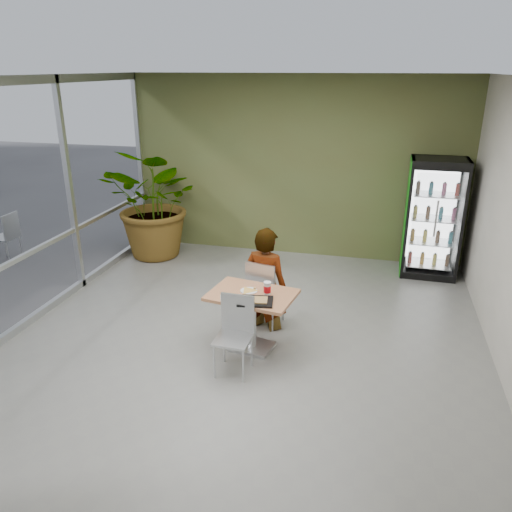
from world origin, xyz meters
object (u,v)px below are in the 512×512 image
object	(u,v)px
potted_plant	(158,203)
cafeteria_tray	(255,301)
soda_cup	(267,288)
seated_woman	(266,288)
chair_near	(235,328)
beverage_fridge	(433,218)
chair_far	(263,289)
dining_table	(252,309)

from	to	relation	value
potted_plant	cafeteria_tray	bearing A→B (deg)	-49.28
soda_cup	potted_plant	size ratio (longest dim) A/B	0.08
seated_woman	potted_plant	world-z (taller)	potted_plant
chair_near	soda_cup	xyz separation A→B (m)	(0.26, 0.48, 0.30)
potted_plant	beverage_fridge	bearing A→B (deg)	3.59
chair_far	cafeteria_tray	distance (m)	0.84
chair_far	cafeteria_tray	xyz separation A→B (m)	(0.10, -0.80, 0.21)
chair_near	soda_cup	distance (m)	0.62
dining_table	soda_cup	size ratio (longest dim) A/B	6.90
cafeteria_tray	potted_plant	world-z (taller)	potted_plant
cafeteria_tray	beverage_fridge	distance (m)	3.93
cafeteria_tray	potted_plant	bearing A→B (deg)	130.72
seated_woman	chair_near	bearing A→B (deg)	97.52
dining_table	beverage_fridge	xyz separation A→B (m)	(2.28, 3.04, 0.44)
chair_far	soda_cup	xyz separation A→B (m)	(0.18, -0.56, 0.27)
chair_far	beverage_fridge	distance (m)	3.38
chair_far	cafeteria_tray	world-z (taller)	chair_far
cafeteria_tray	chair_near	bearing A→B (deg)	-125.80
chair_far	chair_near	bearing A→B (deg)	98.48
dining_table	potted_plant	size ratio (longest dim) A/B	0.55
cafeteria_tray	seated_woman	bearing A→B (deg)	94.94
seated_woman	cafeteria_tray	size ratio (longest dim) A/B	4.17
dining_table	chair_far	world-z (taller)	chair_far
chair_far	chair_near	distance (m)	1.05
seated_woman	cafeteria_tray	xyz separation A→B (m)	(0.07, -0.85, 0.22)
chair_near	soda_cup	size ratio (longest dim) A/B	5.60
soda_cup	dining_table	bearing A→B (deg)	-173.79
cafeteria_tray	chair_far	bearing A→B (deg)	96.76
chair_near	potted_plant	bearing A→B (deg)	128.38
dining_table	beverage_fridge	distance (m)	3.83
dining_table	cafeteria_tray	distance (m)	0.33
chair_near	beverage_fridge	size ratio (longest dim) A/B	0.46
beverage_fridge	dining_table	bearing A→B (deg)	-125.53
chair_near	seated_woman	distance (m)	1.10
potted_plant	seated_woman	bearing A→B (deg)	-40.47
cafeteria_tray	beverage_fridge	size ratio (longest dim) A/B	0.21
soda_cup	cafeteria_tray	bearing A→B (deg)	-109.45
seated_woman	dining_table	bearing A→B (deg)	100.56
chair_far	beverage_fridge	size ratio (longest dim) A/B	0.48
chair_far	soda_cup	world-z (taller)	chair_far
soda_cup	beverage_fridge	bearing A→B (deg)	55.28
cafeteria_tray	potted_plant	distance (m)	3.92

